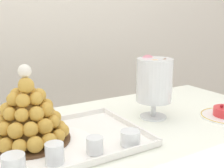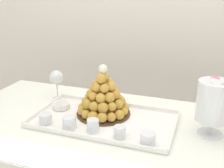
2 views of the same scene
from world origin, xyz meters
name	(u,v)px [view 2 (image 2 of 2)]	position (x,y,z in m)	size (l,w,h in m)	color
backdrop_wall	(171,2)	(0.00, 0.99, 1.25)	(4.80, 0.10, 2.50)	silver
buffet_table	(129,146)	(0.00, 0.00, 0.68)	(1.72, 0.77, 0.77)	brown
serving_tray	(104,120)	(-0.13, 0.02, 0.78)	(0.65, 0.37, 0.02)	white
croquembouche	(103,97)	(-0.15, 0.08, 0.87)	(0.26, 0.26, 0.25)	#4C331E
dessert_cup_left	(46,119)	(-0.36, -0.10, 0.80)	(0.06, 0.06, 0.05)	silver
dessert_cup_mid_left	(69,123)	(-0.24, -0.10, 0.81)	(0.06, 0.06, 0.05)	silver
dessert_cup_centre	(93,126)	(-0.13, -0.10, 0.81)	(0.05, 0.05, 0.06)	silver
dessert_cup_mid_right	(120,132)	(-0.01, -0.10, 0.80)	(0.05, 0.05, 0.05)	silver
dessert_cup_right	(148,139)	(0.11, -0.11, 0.80)	(0.06, 0.06, 0.05)	silver
creme_brulee_ramekin	(61,105)	(-0.38, 0.07, 0.80)	(0.08, 0.08, 0.03)	white
macaron_goblet	(214,102)	(0.33, 0.06, 0.92)	(0.14, 0.14, 0.26)	white
wine_glass	(56,78)	(-0.47, 0.19, 0.89)	(0.07, 0.07, 0.16)	silver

